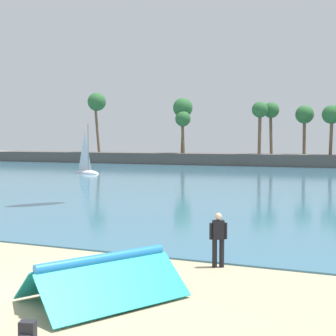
{
  "coord_description": "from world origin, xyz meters",
  "views": [
    {
      "loc": [
        9.29,
        -7.54,
        3.86
      ],
      "look_at": [
        2.3,
        9.73,
        2.77
      ],
      "focal_mm": 51.08,
      "sensor_mm": 36.0,
      "label": 1
    }
  ],
  "objects_px": {
    "person_at_waterline": "(218,238)",
    "backpack_near_kite": "(27,333)",
    "folded_kite": "(103,271)",
    "sailboat_near_shore": "(87,169)"
  },
  "relations": [
    {
      "from": "person_at_waterline",
      "to": "backpack_near_kite",
      "type": "relative_size",
      "value": 3.78
    },
    {
      "from": "folded_kite",
      "to": "sailboat_near_shore",
      "type": "height_order",
      "value": "sailboat_near_shore"
    },
    {
      "from": "folded_kite",
      "to": "backpack_near_kite",
      "type": "height_order",
      "value": "folded_kite"
    },
    {
      "from": "backpack_near_kite",
      "to": "sailboat_near_shore",
      "type": "distance_m",
      "value": 46.06
    },
    {
      "from": "person_at_waterline",
      "to": "folded_kite",
      "type": "bearing_deg",
      "value": -114.27
    },
    {
      "from": "folded_kite",
      "to": "backpack_near_kite",
      "type": "distance_m",
      "value": 2.8
    },
    {
      "from": "person_at_waterline",
      "to": "sailboat_near_shore",
      "type": "relative_size",
      "value": 0.27
    },
    {
      "from": "sailboat_near_shore",
      "to": "person_at_waterline",
      "type": "bearing_deg",
      "value": -52.93
    },
    {
      "from": "folded_kite",
      "to": "person_at_waterline",
      "type": "xyz_separation_m",
      "value": [
        1.76,
        3.9,
        0.18
      ]
    },
    {
      "from": "backpack_near_kite",
      "to": "sailboat_near_shore",
      "type": "relative_size",
      "value": 0.07
    }
  ]
}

